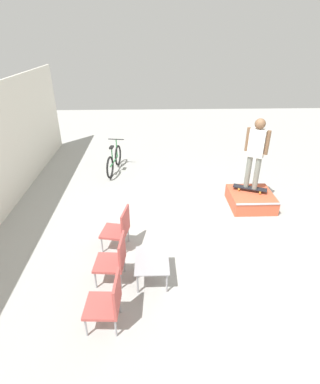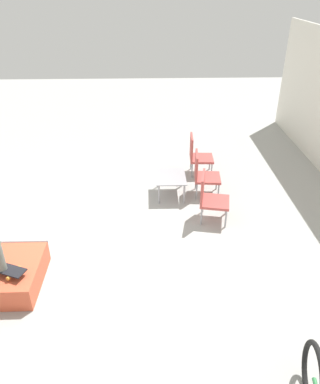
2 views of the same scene
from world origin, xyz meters
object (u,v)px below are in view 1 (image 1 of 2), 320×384
object	(u,v)px
coffee_table	(152,262)
skateboard_on_ramp	(250,188)
skate_ramp_box	(251,199)
patio_chair_right	(119,228)
person_skater	(256,148)
patio_chair_center	(115,259)
bicycle	(114,160)
patio_chair_left	(108,301)

from	to	relation	value
coffee_table	skateboard_on_ramp	bearing A→B (deg)	-43.89
skate_ramp_box	patio_chair_right	bearing A→B (deg)	116.39
coffee_table	patio_chair_right	size ratio (longest dim) A/B	0.85
person_skater	patio_chair_center	world-z (taller)	person_skater
skate_ramp_box	person_skater	size ratio (longest dim) A/B	0.62
patio_chair_right	bicycle	bearing A→B (deg)	-161.41
bicycle	person_skater	bearing A→B (deg)	-111.65
patio_chair_left	patio_chair_center	world-z (taller)	same
patio_chair_center	patio_chair_right	xyz separation A→B (m)	(0.94, 0.00, 0.00)
skate_ramp_box	bicycle	bearing A→B (deg)	58.18
person_skater	patio_chair_left	size ratio (longest dim) A/B	1.95
skate_ramp_box	coffee_table	world-z (taller)	coffee_table
coffee_table	bicycle	size ratio (longest dim) A/B	0.46
patio_chair_left	patio_chair_right	xyz separation A→B (m)	(1.88, 0.00, 0.00)
skate_ramp_box	patio_chair_right	distance (m)	3.65
skate_ramp_box	coffee_table	size ratio (longest dim) A/B	1.44
skate_ramp_box	bicycle	world-z (taller)	bicycle
coffee_table	patio_chair_center	distance (m)	0.67
skate_ramp_box	patio_chair_left	world-z (taller)	patio_chair_left
skate_ramp_box	coffee_table	bearing A→B (deg)	134.42
patio_chair_left	patio_chair_right	distance (m)	1.88
skate_ramp_box	skateboard_on_ramp	xyz separation A→B (m)	(0.14, 0.02, 0.26)
patio_chair_center	coffee_table	bearing A→B (deg)	95.51
skateboard_on_ramp	coffee_table	size ratio (longest dim) A/B	1.11
skateboard_on_ramp	patio_chair_left	world-z (taller)	patio_chair_left
skateboard_on_ramp	person_skater	distance (m)	1.08
patio_chair_right	skate_ramp_box	bearing A→B (deg)	127.67
bicycle	patio_chair_left	bearing A→B (deg)	-166.29
skateboard_on_ramp	person_skater	bearing A→B (deg)	-131.25
person_skater	patio_chair_right	world-z (taller)	person_skater
coffee_table	patio_chair_right	world-z (taller)	patio_chair_right
patio_chair_right	person_skater	bearing A→B (deg)	129.71
skateboard_on_ramp	patio_chair_center	size ratio (longest dim) A/B	0.94
coffee_table	person_skater	bearing A→B (deg)	-43.89
patio_chair_right	patio_chair_left	bearing A→B (deg)	11.34
skate_ramp_box	skateboard_on_ramp	world-z (taller)	skateboard_on_ramp
person_skater	patio_chair_center	distance (m)	4.33
bicycle	skateboard_on_ramp	bearing A→B (deg)	-111.65
person_skater	coffee_table	size ratio (longest dim) A/B	2.31
skateboard_on_ramp	person_skater	world-z (taller)	person_skater
skate_ramp_box	coffee_table	distance (m)	3.64
patio_chair_left	patio_chair_right	world-z (taller)	same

